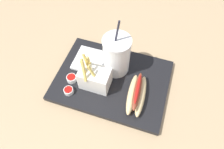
{
  "coord_description": "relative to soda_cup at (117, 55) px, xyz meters",
  "views": [
    {
      "loc": [
        -0.13,
        0.39,
        0.68
      ],
      "look_at": [
        0.0,
        0.0,
        0.05
      ],
      "focal_mm": 32.9,
      "sensor_mm": 36.0,
      "label": 1
    }
  ],
  "objects": [
    {
      "name": "ground_plane",
      "position": [
        0.0,
        0.05,
        -0.11
      ],
      "size": [
        2.4,
        2.4,
        0.02
      ],
      "primitive_type": "cube",
      "color": "tan"
    },
    {
      "name": "ketchup_cup_2",
      "position": [
        0.14,
        0.11,
        -0.07
      ],
      "size": [
        0.04,
        0.04,
        0.02
      ],
      "color": "white",
      "rests_on": "food_tray"
    },
    {
      "name": "soda_cup",
      "position": [
        0.0,
        0.0,
        0.0
      ],
      "size": [
        0.1,
        0.1,
        0.24
      ],
      "color": "white",
      "rests_on": "food_tray"
    },
    {
      "name": "hot_dog_1",
      "position": [
        -0.11,
        0.1,
        -0.06
      ],
      "size": [
        0.07,
        0.17,
        0.06
      ],
      "color": "#E5C689",
      "rests_on": "food_tray"
    },
    {
      "name": "napkin_stack",
      "position": [
        0.11,
        0.0,
        -0.07
      ],
      "size": [
        0.12,
        0.12,
        0.01
      ],
      "primitive_type": "cube",
      "rotation": [
        0.0,
        0.0,
        0.01
      ],
      "color": "white",
      "rests_on": "food_tray"
    },
    {
      "name": "fries_basket",
      "position": [
        0.05,
        0.09,
        -0.04
      ],
      "size": [
        0.11,
        0.08,
        0.16
      ],
      "color": "white",
      "rests_on": "food_tray"
    },
    {
      "name": "food_tray",
      "position": [
        0.0,
        0.05,
        -0.09
      ],
      "size": [
        0.42,
        0.31,
        0.02
      ],
      "primitive_type": "cube",
      "color": "black",
      "rests_on": "ground_plane"
    },
    {
      "name": "ketchup_cup_1",
      "position": [
        0.13,
        0.16,
        -0.07
      ],
      "size": [
        0.03,
        0.03,
        0.02
      ],
      "color": "white",
      "rests_on": "food_tray"
    }
  ]
}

